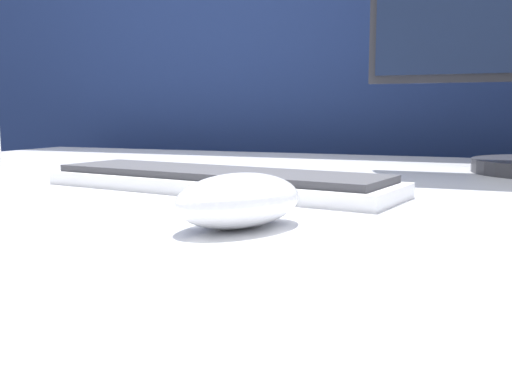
{
  "coord_description": "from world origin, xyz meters",
  "views": [
    {
      "loc": [
        0.25,
        -0.67,
        0.83
      ],
      "look_at": [
        0.07,
        -0.22,
        0.76
      ],
      "focal_mm": 42.0,
      "sensor_mm": 36.0,
      "label": 1
    }
  ],
  "objects": [
    {
      "name": "partition_panel",
      "position": [
        0.0,
        0.7,
        0.69
      ],
      "size": [
        5.0,
        0.03,
        1.39
      ],
      "color": "navy",
      "rests_on": "ground_plane"
    },
    {
      "name": "computer_mouse_near",
      "position": [
        0.07,
        -0.25,
        0.76
      ],
      "size": [
        0.11,
        0.13,
        0.04
      ],
      "rotation": [
        0.0,
        0.0,
        -0.4
      ],
      "color": "white",
      "rests_on": "desk"
    },
    {
      "name": "keyboard",
      "position": [
        -0.04,
        -0.06,
        0.75
      ],
      "size": [
        0.44,
        0.18,
        0.02
      ],
      "rotation": [
        0.0,
        0.0,
        -0.16
      ],
      "color": "white",
      "rests_on": "desk"
    }
  ]
}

